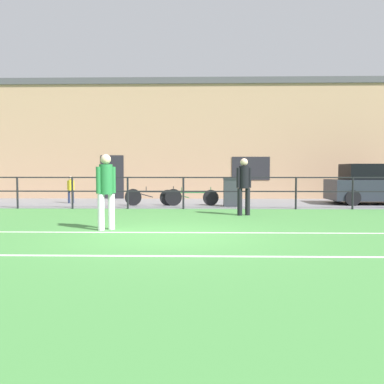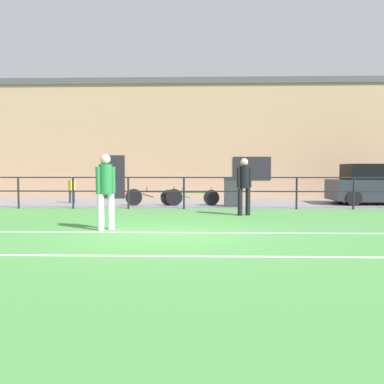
% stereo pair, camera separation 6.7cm
% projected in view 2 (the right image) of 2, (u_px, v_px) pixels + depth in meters
% --- Properties ---
extents(ground, '(60.00, 44.00, 0.04)m').
position_uv_depth(ground, '(170.00, 237.00, 8.62)').
color(ground, '#478C42').
extents(field_line_touchline, '(36.00, 0.11, 0.00)m').
position_uv_depth(field_line_touchline, '(172.00, 232.00, 9.09)').
color(field_line_touchline, white).
rests_on(field_line_touchline, ground).
extents(field_line_hash, '(36.00, 0.11, 0.00)m').
position_uv_depth(field_line_hash, '(159.00, 256.00, 6.60)').
color(field_line_hash, white).
rests_on(field_line_hash, ground).
extents(pavement_strip, '(48.00, 5.00, 0.02)m').
position_uv_depth(pavement_strip, '(187.00, 203.00, 17.10)').
color(pavement_strip, slate).
rests_on(pavement_strip, ground).
extents(perimeter_fence, '(36.07, 0.07, 1.15)m').
position_uv_depth(perimeter_fence, '(184.00, 188.00, 14.57)').
color(perimeter_fence, black).
rests_on(perimeter_fence, ground).
extents(clubhouse_facade, '(28.00, 2.56, 5.78)m').
position_uv_depth(clubhouse_facade, '(190.00, 140.00, 20.64)').
color(clubhouse_facade, tan).
rests_on(clubhouse_facade, ground).
extents(player_goalkeeper, '(0.46, 0.31, 1.75)m').
position_uv_depth(player_goalkeeper, '(244.00, 183.00, 12.50)').
color(player_goalkeeper, black).
rests_on(player_goalkeeper, ground).
extents(player_striker, '(0.40, 0.34, 1.76)m').
position_uv_depth(player_striker, '(106.00, 187.00, 9.46)').
color(player_striker, white).
rests_on(player_striker, ground).
extents(spectator_child, '(0.30, 0.20, 1.12)m').
position_uv_depth(spectator_child, '(72.00, 188.00, 16.92)').
color(spectator_child, '#232D4C').
rests_on(spectator_child, pavement_strip).
extents(parked_car_red, '(3.81, 1.89, 1.62)m').
position_uv_depth(parked_car_red, '(377.00, 185.00, 16.45)').
color(parked_car_red, '#282D38').
rests_on(parked_car_red, pavement_strip).
extents(bicycle_parked_0, '(2.21, 0.04, 0.74)m').
position_uv_depth(bicycle_parked_0, '(154.00, 197.00, 15.72)').
color(bicycle_parked_0, black).
rests_on(bicycle_parked_0, pavement_strip).
extents(bicycle_parked_1, '(2.28, 0.04, 0.71)m').
position_uv_depth(bicycle_parked_1, '(190.00, 197.00, 15.78)').
color(bicycle_parked_1, black).
rests_on(bicycle_parked_1, pavement_strip).
extents(trash_bin_0, '(0.54, 0.46, 1.09)m').
position_uv_depth(trash_bin_0, '(231.00, 192.00, 15.45)').
color(trash_bin_0, '#33383D').
rests_on(trash_bin_0, pavement_strip).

